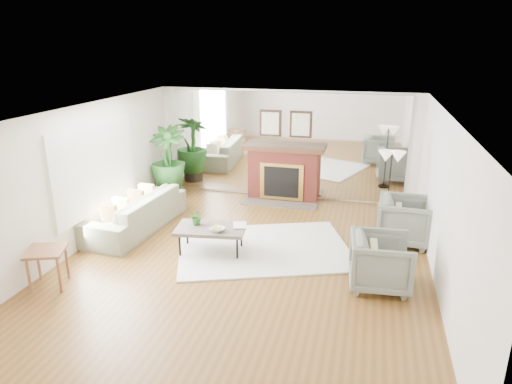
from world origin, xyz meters
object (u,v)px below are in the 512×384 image
(potted_ficus, at_px, (168,161))
(fireplace, at_px, (283,172))
(sofa, at_px, (136,212))
(floor_lamp, at_px, (391,163))
(side_table, at_px, (46,256))
(armchair_back, at_px, (404,221))
(armchair_front, at_px, (381,262))
(coffee_table, at_px, (211,229))

(potted_ficus, bearing_deg, fireplace, 12.05)
(sofa, height_order, potted_ficus, potted_ficus)
(fireplace, relative_size, floor_lamp, 1.32)
(floor_lamp, bearing_deg, side_table, -143.95)
(armchair_back, bearing_deg, potted_ficus, 79.00)
(armchair_front, bearing_deg, potted_ficus, 52.91)
(fireplace, height_order, side_table, fireplace)
(potted_ficus, distance_m, floor_lamp, 4.97)
(armchair_front, relative_size, side_table, 1.31)
(potted_ficus, bearing_deg, side_table, -90.68)
(coffee_table, relative_size, armchair_front, 1.42)
(armchair_front, relative_size, floor_lamp, 0.57)
(sofa, xyz_separation_m, potted_ficus, (-0.15, 1.91, 0.55))
(fireplace, distance_m, floor_lamp, 2.68)
(armchair_front, bearing_deg, fireplace, 26.54)
(fireplace, height_order, potted_ficus, fireplace)
(armchair_back, relative_size, potted_ficus, 0.55)
(fireplace, bearing_deg, armchair_front, -58.71)
(coffee_table, xyz_separation_m, sofa, (-1.78, 0.62, -0.08))
(coffee_table, distance_m, potted_ficus, 3.22)
(fireplace, xyz_separation_m, armchair_front, (2.17, -3.58, -0.25))
(side_table, xyz_separation_m, floor_lamp, (4.96, 3.61, 0.82))
(sofa, relative_size, side_table, 3.56)
(sofa, distance_m, side_table, 2.33)
(armchair_front, height_order, potted_ficus, potted_ficus)
(coffee_table, height_order, sofa, sofa)
(armchair_front, relative_size, potted_ficus, 0.52)
(sofa, bearing_deg, armchair_front, 81.04)
(coffee_table, height_order, floor_lamp, floor_lamp)
(sofa, bearing_deg, armchair_back, 101.77)
(coffee_table, relative_size, side_table, 1.86)
(fireplace, distance_m, armchair_back, 3.19)
(coffee_table, xyz_separation_m, armchair_front, (2.85, -0.49, -0.03))
(armchair_front, distance_m, side_table, 4.97)
(armchair_back, xyz_separation_m, armchair_front, (-0.43, -1.75, -0.02))
(armchair_front, bearing_deg, side_table, 99.31)
(armchair_back, bearing_deg, side_table, 122.16)
(potted_ficus, bearing_deg, armchair_back, -13.75)
(armchair_back, relative_size, floor_lamp, 0.60)
(coffee_table, bearing_deg, armchair_front, -9.71)
(sofa, xyz_separation_m, armchair_front, (4.62, -1.11, 0.05))
(armchair_front, bearing_deg, sofa, 71.74)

